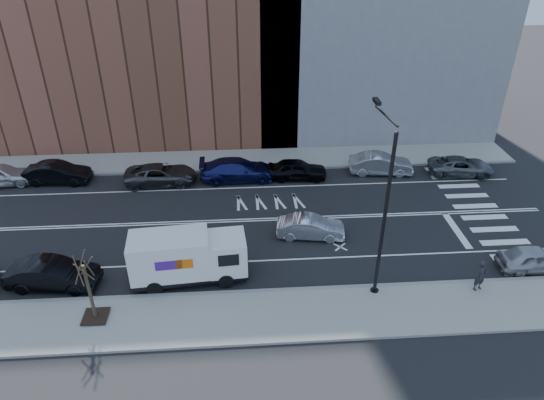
{
  "coord_description": "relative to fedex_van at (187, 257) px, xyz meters",
  "views": [
    {
      "loc": [
        0.37,
        -26.27,
        17.06
      ],
      "look_at": [
        2.16,
        0.08,
        1.4
      ],
      "focal_mm": 32.0,
      "sensor_mm": 36.0,
      "label": 1
    }
  ],
  "objects": [
    {
      "name": "pedestrian",
      "position": [
        15.1,
        -2.04,
        -0.43
      ],
      "size": [
        0.77,
        0.64,
        1.8
      ],
      "primitive_type": "imported",
      "rotation": [
        0.0,
        0.0,
        0.38
      ],
      "color": "#252228",
      "rests_on": "sidewalk_near"
    },
    {
      "name": "far_parked_f",
      "position": [
        13.5,
        11.52,
        -0.7
      ],
      "size": [
        4.85,
        2.13,
        1.55
      ],
      "primitive_type": "imported",
      "rotation": [
        0.0,
        0.0,
        1.46
      ],
      "color": "#ABABB0",
      "rests_on": "ground"
    },
    {
      "name": "near_parked_rear_a",
      "position": [
        -7.05,
        -0.12,
        -0.7
      ],
      "size": [
        4.88,
        2.12,
        1.56
      ],
      "primitive_type": "imported",
      "rotation": [
        0.0,
        0.0,
        1.47
      ],
      "color": "black",
      "rests_on": "ground"
    },
    {
      "name": "curb_far",
      "position": [
        2.7,
        12.6,
        -1.39
      ],
      "size": [
        44.0,
        0.25,
        0.17
      ],
      "primitive_type": "cube",
      "color": "gray",
      "rests_on": "ground"
    },
    {
      "name": "road_markings",
      "position": [
        2.7,
        5.6,
        -1.47
      ],
      "size": [
        40.0,
        8.6,
        0.01
      ],
      "primitive_type": null,
      "color": "white",
      "rests_on": "ground"
    },
    {
      "name": "fedex_van",
      "position": [
        0.0,
        0.0,
        0.0
      ],
      "size": [
        6.32,
        2.6,
        2.82
      ],
      "rotation": [
        0.0,
        0.0,
        0.08
      ],
      "color": "black",
      "rests_on": "ground"
    },
    {
      "name": "bldg_brick",
      "position": [
        -5.3,
        21.2,
        9.52
      ],
      "size": [
        26.0,
        10.0,
        22.0
      ],
      "primitive_type": "cube",
      "color": "brown",
      "rests_on": "ground"
    },
    {
      "name": "sidewalk_far",
      "position": [
        2.7,
        14.4,
        -1.4
      ],
      "size": [
        44.0,
        3.6,
        0.15
      ],
      "primitive_type": "cube",
      "color": "gray",
      "rests_on": "ground"
    },
    {
      "name": "far_parked_c",
      "position": [
        -2.9,
        11.03,
        -0.77
      ],
      "size": [
        5.19,
        2.53,
        1.42
      ],
      "primitive_type": "imported",
      "rotation": [
        0.0,
        0.0,
        1.6
      ],
      "color": "#43444A",
      "rests_on": "ground"
    },
    {
      "name": "far_parked_b",
      "position": [
        -10.4,
        11.65,
        -0.71
      ],
      "size": [
        4.76,
        1.93,
        1.54
      ],
      "primitive_type": "imported",
      "rotation": [
        0.0,
        0.0,
        1.51
      ],
      "color": "black",
      "rests_on": "ground"
    },
    {
      "name": "crosswalk",
      "position": [
        18.7,
        5.6,
        -1.47
      ],
      "size": [
        3.0,
        14.0,
        0.01
      ],
      "primitive_type": null,
      "color": "white",
      "rests_on": "ground"
    },
    {
      "name": "street_tree",
      "position": [
        -4.3,
        -2.8,
        -0.03
      ],
      "size": [
        1.2,
        1.2,
        3.75
      ],
      "color": "black",
      "rests_on": "ground"
    },
    {
      "name": "sidewalk_near",
      "position": [
        2.7,
        -3.2,
        -1.4
      ],
      "size": [
        44.0,
        3.6,
        0.15
      ],
      "primitive_type": "cube",
      "color": "gray",
      "rests_on": "ground"
    },
    {
      "name": "near_parked_front",
      "position": [
        18.99,
        -0.44,
        -0.79
      ],
      "size": [
        4.07,
        1.67,
        1.38
      ],
      "primitive_type": "imported",
      "rotation": [
        0.0,
        0.0,
        1.56
      ],
      "color": "#A9AAAE",
      "rests_on": "ground"
    },
    {
      "name": "far_parked_a",
      "position": [
        -14.45,
        11.61,
        -0.69
      ],
      "size": [
        4.82,
        2.34,
        1.59
      ],
      "primitive_type": "imported",
      "rotation": [
        0.0,
        0.0,
        1.67
      ],
      "color": "silver",
      "rests_on": "ground"
    },
    {
      "name": "ground",
      "position": [
        2.7,
        5.6,
        -1.48
      ],
      "size": [
        120.0,
        120.0,
        0.0
      ],
      "primitive_type": "plane",
      "color": "black",
      "rests_on": "ground"
    },
    {
      "name": "driving_sedan",
      "position": [
        7.06,
        3.52,
        -0.8
      ],
      "size": [
        4.26,
        1.96,
        1.35
      ],
      "primitive_type": "imported",
      "rotation": [
        0.0,
        0.0,
        1.44
      ],
      "color": "silver",
      "rests_on": "ground"
    },
    {
      "name": "far_parked_e",
      "position": [
        7.1,
        11.11,
        -0.74
      ],
      "size": [
        4.48,
        2.07,
        1.49
      ],
      "primitive_type": "imported",
      "rotation": [
        0.0,
        0.0,
        1.5
      ],
      "color": "black",
      "rests_on": "ground"
    },
    {
      "name": "far_parked_g",
      "position": [
        19.5,
        10.96,
        -0.82
      ],
      "size": [
        4.98,
        2.73,
        1.32
      ],
      "primitive_type": "imported",
      "rotation": [
        0.0,
        0.0,
        1.46
      ],
      "color": "#55595E",
      "rests_on": "ground"
    },
    {
      "name": "streetlight",
      "position": [
        9.7,
        -1.31,
        3.6
      ],
      "size": [
        0.44,
        4.02,
        9.34
      ],
      "color": "black",
      "rests_on": "ground"
    },
    {
      "name": "curb_near",
      "position": [
        2.7,
        -1.4,
        -1.39
      ],
      "size": [
        44.0,
        0.25,
        0.17
      ],
      "primitive_type": "cube",
      "color": "gray",
      "rests_on": "ground"
    },
    {
      "name": "far_parked_d",
      "position": [
        2.7,
        11.25,
        -0.68
      ],
      "size": [
        5.56,
        2.36,
        1.6
      ],
      "primitive_type": "imported",
      "rotation": [
        0.0,
        0.0,
        1.59
      ],
      "color": "navy",
      "rests_on": "ground"
    }
  ]
}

